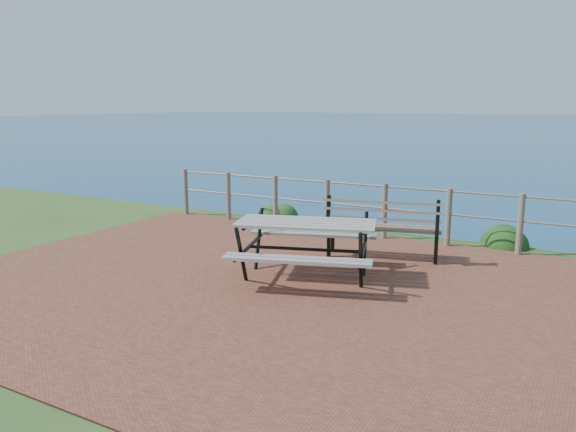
# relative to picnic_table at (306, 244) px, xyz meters

# --- Properties ---
(ground) EXTENTS (10.00, 7.00, 0.12)m
(ground) POSITION_rel_picnic_table_xyz_m (0.14, -0.54, -0.51)
(ground) COLOR brown
(ground) RESTS_ON ground
(safety_railing) EXTENTS (9.40, 0.10, 1.00)m
(safety_railing) POSITION_rel_picnic_table_xyz_m (0.14, 2.81, 0.06)
(safety_railing) COLOR #6B5B4C
(safety_railing) RESTS_ON ground
(picnic_table) EXTENTS (2.06, 1.59, 0.81)m
(picnic_table) POSITION_rel_picnic_table_xyz_m (0.00, 0.00, 0.00)
(picnic_table) COLOR gray
(picnic_table) RESTS_ON ground
(park_bench) EXTENTS (1.85, 0.88, 1.01)m
(park_bench) POSITION_rel_picnic_table_xyz_m (0.57, 1.53, 0.15)
(park_bench) COLOR brown
(park_bench) RESTS_ON ground
(shrub_lip_west) EXTENTS (0.74, 0.74, 0.47)m
(shrub_lip_west) POSITION_rel_picnic_table_xyz_m (-2.58, 3.54, -0.51)
(shrub_lip_west) COLOR #1E5022
(shrub_lip_west) RESTS_ON ground
(shrub_lip_east) EXTENTS (0.75, 0.75, 0.49)m
(shrub_lip_east) POSITION_rel_picnic_table_xyz_m (2.07, 3.51, -0.51)
(shrub_lip_east) COLOR #1A4114
(shrub_lip_east) RESTS_ON ground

